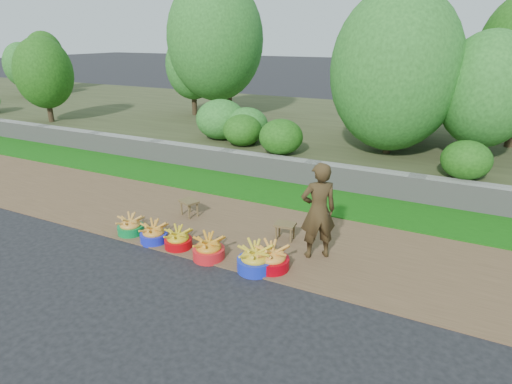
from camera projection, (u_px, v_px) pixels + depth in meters
The scene contains 15 objects.
ground_plane at pixel (217, 267), 6.32m from camera, with size 120.00×120.00×0.00m, color black.
dirt_shoulder at pixel (255, 233), 7.36m from camera, with size 80.00×2.50×0.02m, color brown.
grass_verge at pixel (298, 196), 9.03m from camera, with size 80.00×1.50×0.04m, color #145B0E.
retaining_wall at pixel (313, 174), 9.65m from camera, with size 80.00×0.35×0.55m, color gray.
earth_bank at pixel (365, 133), 13.76m from camera, with size 80.00×10.00×0.50m, color #3D4324.
vegetation at pixel (464, 65), 10.67m from camera, with size 36.41×7.96×4.56m.
basin_a at pixel (131, 226), 7.30m from camera, with size 0.44×0.44×0.33m.
basin_b at pixel (154, 234), 7.02m from camera, with size 0.45×0.45×0.34m.
basin_c at pixel (178, 240), 6.83m from camera, with size 0.44×0.44×0.33m.
basin_d at pixel (209, 249), 6.50m from camera, with size 0.49×0.49×0.37m.
basin_e at pixel (255, 259), 6.17m from camera, with size 0.53×0.53×0.40m.
basin_f at pixel (272, 259), 6.19m from camera, with size 0.51×0.51×0.38m.
stool_left at pixel (189, 204), 7.97m from camera, with size 0.42×0.38×0.31m.
stool_right at pixel (285, 227), 7.04m from camera, with size 0.35×0.28×0.29m.
vendor_woman at pixel (318, 211), 6.34m from camera, with size 0.55×0.36×1.50m, color black.
Camera 1 is at (3.03, -4.68, 3.23)m, focal length 30.00 mm.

